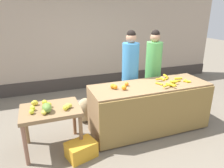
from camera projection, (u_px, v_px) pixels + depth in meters
The scene contains 11 objects.
ground_plane at pixel (131, 131), 4.01m from camera, with size 24.00×24.00×0.00m, color #756B5B.
market_wall_back at pixel (91, 40), 5.97m from camera, with size 8.22×0.23×2.82m.
fruit_stall_counter at pixel (149, 107), 3.96m from camera, with size 2.22×0.79×0.91m.
side_table_wooden at pixel (51, 114), 3.33m from camera, with size 0.92×0.68×0.73m.
banana_bunch_pile at pixel (171, 81), 3.92m from camera, with size 0.69×0.63×0.07m.
orange_pile at pixel (119, 86), 3.62m from camera, with size 0.36×0.25×0.09m.
mango_papaya_pile at pixel (48, 107), 3.22m from camera, with size 0.66×0.47×0.14m.
vendor_woman_blue_shirt at pixel (130, 75), 4.34m from camera, with size 0.34×0.34×1.83m.
vendor_woman_green_shirt at pixel (153, 72), 4.60m from camera, with size 0.34×0.34×1.81m.
produce_crate at pixel (81, 150), 3.28m from camera, with size 0.44×0.32×0.26m, color gold.
produce_sack at pixel (85, 110), 4.29m from camera, with size 0.36×0.30×0.51m, color tan.
Camera 1 is at (-1.54, -3.13, 2.20)m, focal length 33.55 mm.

